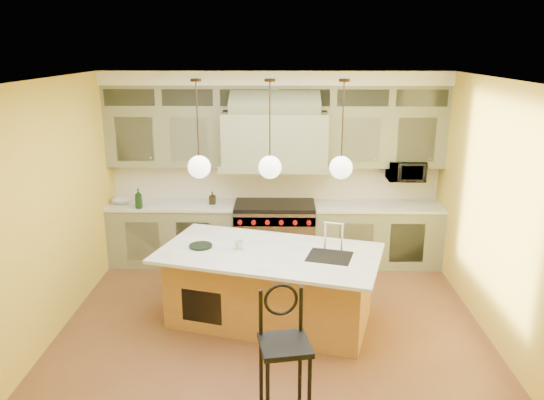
{
  "coord_description": "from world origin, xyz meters",
  "views": [
    {
      "loc": [
        0.11,
        -5.47,
        3.24
      ],
      "look_at": [
        -0.01,
        0.7,
        1.43
      ],
      "focal_mm": 35.0,
      "sensor_mm": 36.0,
      "label": 1
    }
  ],
  "objects_px": {
    "range": "(275,233)",
    "counter_stool": "(284,346)",
    "microwave": "(406,171)",
    "kitchen_island": "(270,285)"
  },
  "relations": [
    {
      "from": "range",
      "to": "counter_stool",
      "type": "height_order",
      "value": "counter_stool"
    },
    {
      "from": "microwave",
      "to": "kitchen_island",
      "type": "bearing_deg",
      "value": -136.14
    },
    {
      "from": "kitchen_island",
      "to": "counter_stool",
      "type": "relative_size",
      "value": 2.29
    },
    {
      "from": "kitchen_island",
      "to": "microwave",
      "type": "bearing_deg",
      "value": 59.59
    },
    {
      "from": "range",
      "to": "counter_stool",
      "type": "distance_m",
      "value": 3.52
    },
    {
      "from": "counter_stool",
      "to": "microwave",
      "type": "height_order",
      "value": "microwave"
    },
    {
      "from": "range",
      "to": "microwave",
      "type": "relative_size",
      "value": 2.21
    },
    {
      "from": "range",
      "to": "microwave",
      "type": "distance_m",
      "value": 2.18
    },
    {
      "from": "kitchen_island",
      "to": "microwave",
      "type": "distance_m",
      "value": 2.91
    },
    {
      "from": "range",
      "to": "counter_stool",
      "type": "relative_size",
      "value": 0.98
    }
  ]
}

